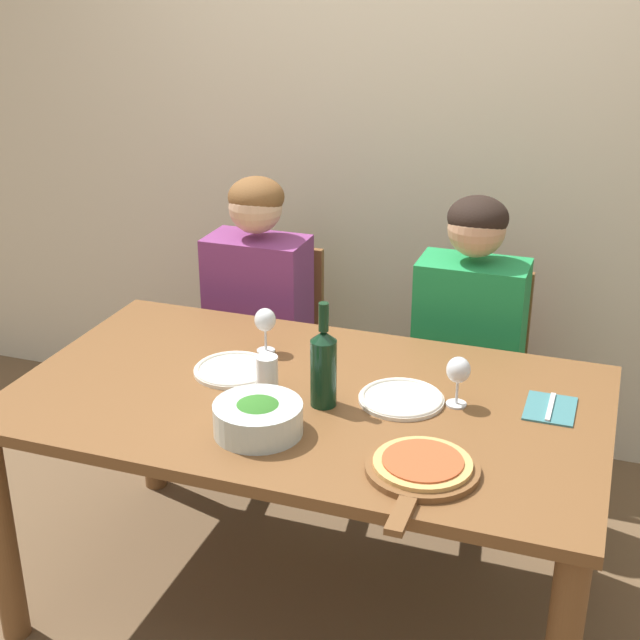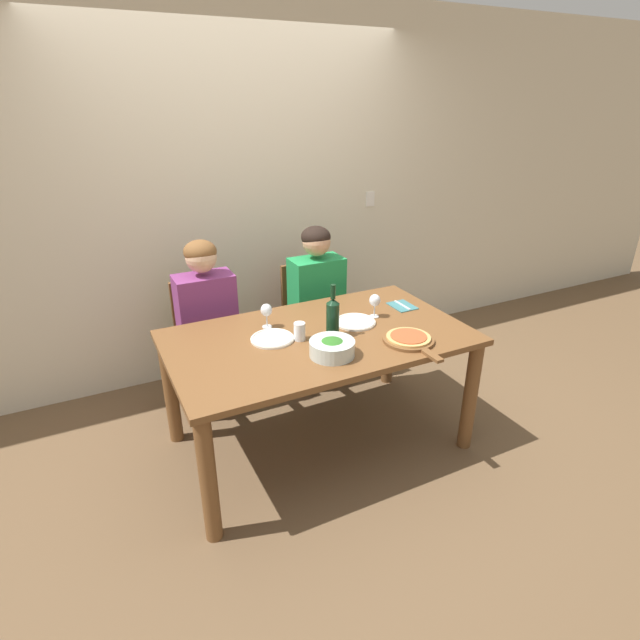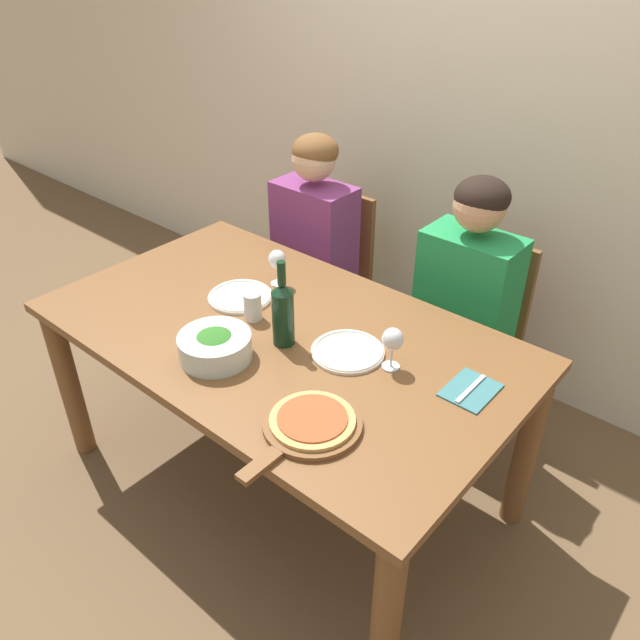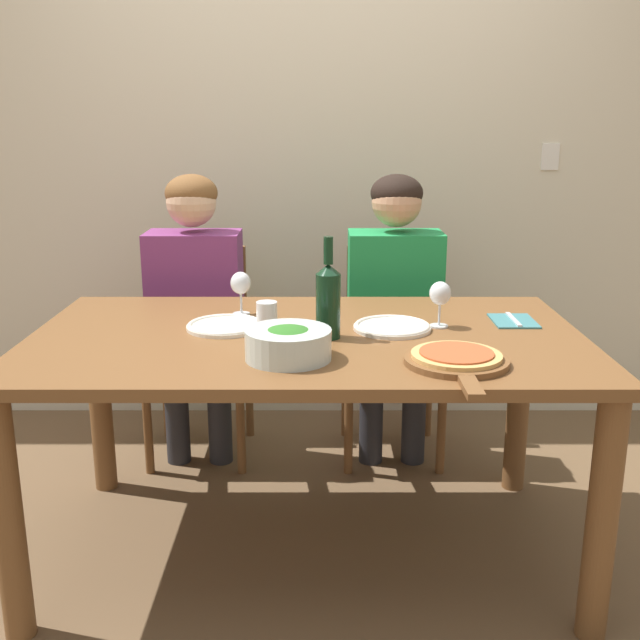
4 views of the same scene
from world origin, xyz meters
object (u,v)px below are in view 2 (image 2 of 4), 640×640
(wine_glass_left, at_px, (266,311))
(water_tumbler, at_px, (300,331))
(dinner_plate_right, at_px, (355,322))
(person_man, at_px, (318,292))
(chair_right, at_px, (311,318))
(broccoli_bowl, at_px, (332,348))
(pizza_on_board, at_px, (409,339))
(wine_glass_right, at_px, (375,301))
(person_woman, at_px, (207,312))
(fork_on_napkin, at_px, (402,306))
(chair_left, at_px, (206,339))
(dinner_plate_left, at_px, (272,338))
(wine_bottle, at_px, (333,316))

(wine_glass_left, distance_m, water_tumbler, 0.27)
(dinner_plate_right, xyz_separation_m, water_tumbler, (-0.40, -0.05, 0.04))
(person_man, bearing_deg, chair_right, 90.00)
(wine_glass_left, bearing_deg, chair_right, 45.73)
(broccoli_bowl, xyz_separation_m, dinner_plate_right, (0.32, 0.30, -0.04))
(pizza_on_board, bearing_deg, wine_glass_right, 88.49)
(person_woman, bearing_deg, dinner_plate_right, -41.94)
(broccoli_bowl, bearing_deg, water_tumbler, 107.15)
(person_woman, distance_m, person_man, 0.82)
(person_woman, distance_m, pizza_on_board, 1.36)
(person_woman, distance_m, dinner_plate_right, 1.00)
(dinner_plate_right, relative_size, wine_glass_right, 1.65)
(fork_on_napkin, bearing_deg, pizza_on_board, -120.91)
(wine_glass_right, bearing_deg, pizza_on_board, -91.51)
(chair_left, bearing_deg, dinner_plate_left, -74.86)
(dinner_plate_right, bearing_deg, person_man, 83.67)
(chair_right, xyz_separation_m, water_tumbler, (-0.47, -0.83, 0.34))
(pizza_on_board, xyz_separation_m, wine_glass_left, (-0.65, 0.54, 0.09))
(pizza_on_board, relative_size, fork_on_napkin, 2.39)
(person_woman, height_order, person_man, same)
(water_tumbler, bearing_deg, wine_bottle, -11.59)
(water_tumbler, bearing_deg, wine_glass_right, 8.71)
(wine_bottle, bearing_deg, water_tumbler, 168.41)
(dinner_plate_right, xyz_separation_m, wine_glass_right, (0.16, 0.03, 0.10))
(dinner_plate_right, height_order, fork_on_napkin, dinner_plate_right)
(person_woman, bearing_deg, pizza_on_board, -49.04)
(dinner_plate_left, height_order, wine_glass_right, wine_glass_right)
(pizza_on_board, distance_m, wine_glass_right, 0.40)
(dinner_plate_right, height_order, pizza_on_board, pizza_on_board)
(wine_bottle, distance_m, wine_glass_right, 0.38)
(wine_bottle, height_order, dinner_plate_right, wine_bottle)
(person_woman, xyz_separation_m, wine_bottle, (0.54, -0.76, 0.16))
(person_woman, height_order, wine_bottle, person_woman)
(chair_right, relative_size, person_man, 0.73)
(person_woman, bearing_deg, wine_glass_right, -35.36)
(dinner_plate_left, height_order, pizza_on_board, pizza_on_board)
(dinner_plate_left, bearing_deg, wine_glass_left, 78.65)
(wine_bottle, bearing_deg, dinner_plate_left, 162.18)
(broccoli_bowl, xyz_separation_m, wine_glass_left, (-0.18, 0.49, 0.06))
(pizza_on_board, height_order, wine_glass_right, wine_glass_right)
(person_man, relative_size, dinner_plate_right, 4.84)
(dinner_plate_left, relative_size, wine_glass_left, 1.65)
(chair_right, height_order, dinner_plate_right, chair_right)
(broccoli_bowl, bearing_deg, dinner_plate_right, 43.30)
(chair_left, bearing_deg, wine_glass_left, -67.78)
(wine_glass_right, bearing_deg, fork_on_napkin, 13.61)
(chair_left, relative_size, wine_glass_right, 5.85)
(person_man, bearing_deg, wine_bottle, -110.24)
(wine_bottle, bearing_deg, wine_glass_right, 18.89)
(wine_bottle, xyz_separation_m, dinner_plate_left, (-0.33, 0.11, -0.11))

